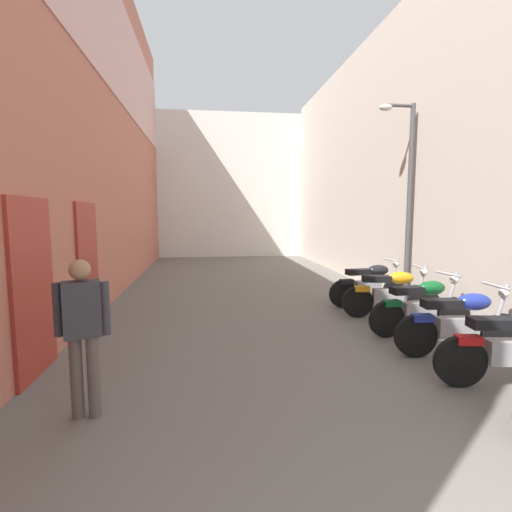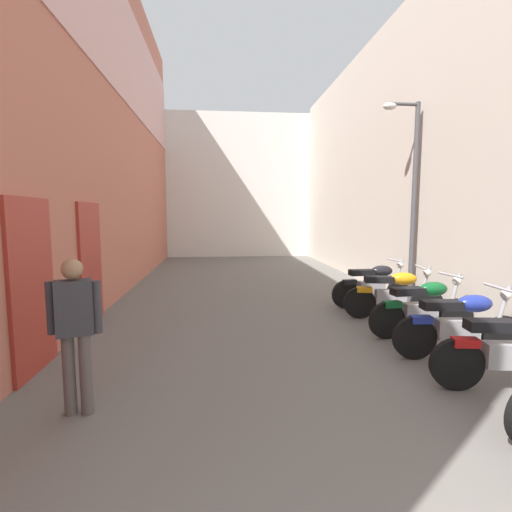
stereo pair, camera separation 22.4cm
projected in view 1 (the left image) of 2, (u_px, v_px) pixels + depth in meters
ground_plane at (273, 327)px, 6.80m from camera, size 34.42×34.42×0.00m
building_left at (89, 98)px, 7.79m from camera, size 0.45×18.42×8.62m
building_right at (407, 153)px, 8.85m from camera, size 0.45×18.42×6.78m
building_far_end at (229, 187)px, 18.46m from camera, size 9.58×2.00×6.57m
motorcycle_fifth at (461, 322)px, 5.34m from camera, size 1.85×0.58×1.04m
motorcycle_sixth at (422, 305)px, 6.30m from camera, size 1.85×0.58×1.04m
motorcycle_seventh at (391, 292)px, 7.33m from camera, size 1.83×0.58×1.04m
motorcycle_eighth at (370, 283)px, 8.26m from camera, size 1.85×0.58×1.04m
pedestrian_mid_alley at (83, 327)px, 3.68m from camera, size 0.52×0.30×1.57m
street_lamp at (405, 189)px, 8.09m from camera, size 0.79×0.18×4.27m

